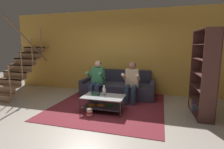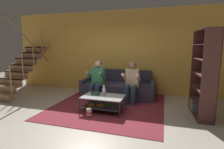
{
  "view_description": "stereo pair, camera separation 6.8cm",
  "coord_description": "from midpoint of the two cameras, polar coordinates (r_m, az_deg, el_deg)",
  "views": [
    {
      "loc": [
        1.49,
        -3.69,
        1.66
      ],
      "look_at": [
        0.17,
        0.93,
        0.88
      ],
      "focal_mm": 28.0,
      "sensor_mm": 36.0,
      "label": 1
    },
    {
      "loc": [
        1.56,
        -3.67,
        1.66
      ],
      "look_at": [
        0.17,
        0.93,
        0.88
      ],
      "focal_mm": 28.0,
      "sensor_mm": 36.0,
      "label": 2
    }
  ],
  "objects": [
    {
      "name": "area_rug",
      "position": [
        5.17,
        -0.84,
        -9.43
      ],
      "size": [
        3.0,
        3.43,
        0.01
      ],
      "color": "maroon",
      "rests_on": "ground"
    },
    {
      "name": "ground",
      "position": [
        4.32,
        -6.23,
        -13.45
      ],
      "size": [
        16.8,
        16.8,
        0.0
      ],
      "primitive_type": "plane",
      "color": "#BBB2A5"
    },
    {
      "name": "staircase_run",
      "position": [
        6.86,
        -28.09,
        2.09
      ],
      "size": [
        0.97,
        2.03,
        2.56
      ],
      "color": "tan",
      "rests_on": "ground"
    },
    {
      "name": "vase",
      "position": [
        4.58,
        -3.02,
        -5.24
      ],
      "size": [
        0.09,
        0.09,
        0.25
      ],
      "color": "silver",
      "rests_on": "coffee_table"
    },
    {
      "name": "person_seated_right",
      "position": [
        5.17,
        6.02,
        -2.04
      ],
      "size": [
        0.5,
        0.58,
        1.2
      ],
      "color": "#2A3E57",
      "rests_on": "ground"
    },
    {
      "name": "back_partition",
      "position": [
        6.33,
        2.0,
        7.32
      ],
      "size": [
        8.4,
        0.12,
        2.9
      ],
      "primitive_type": "cube",
      "color": "gold",
      "rests_on": "ground"
    },
    {
      "name": "bookshelf",
      "position": [
        4.72,
        27.53,
        -1.14
      ],
      "size": [
        0.4,
        1.11,
        2.04
      ],
      "color": "#55302B",
      "rests_on": "ground"
    },
    {
      "name": "book_stack",
      "position": [
        4.62,
        -5.78,
        -6.17
      ],
      "size": [
        0.24,
        0.2,
        0.07
      ],
      "color": "#2E8351",
      "rests_on": "coffee_table"
    },
    {
      "name": "couch",
      "position": [
        5.9,
        1.66,
        -4.3
      ],
      "size": [
        2.39,
        0.96,
        0.85
      ],
      "color": "#353548",
      "rests_on": "ground"
    },
    {
      "name": "coffee_table",
      "position": [
        4.54,
        -3.27,
        -8.7
      ],
      "size": [
        1.06,
        0.65,
        0.4
      ],
      "color": "#B3B8BB",
      "rests_on": "ground"
    },
    {
      "name": "person_seated_left",
      "position": [
        5.46,
        -5.35,
        -1.38
      ],
      "size": [
        0.5,
        0.58,
        1.21
      ],
      "color": "#324464",
      "rests_on": "ground"
    },
    {
      "name": "popcorn_tub",
      "position": [
        4.26,
        -7.83,
        -12.19
      ],
      "size": [
        0.14,
        0.14,
        0.22
      ],
      "color": "red",
      "rests_on": "ground"
    }
  ]
}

